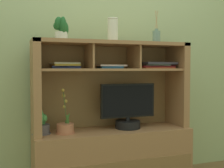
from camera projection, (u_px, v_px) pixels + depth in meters
The scene contains 11 objects.
back_wall at pixel (103, 30), 2.73m from camera, with size 6.00×0.02×2.80m, color #A1B480.
media_console at pixel (112, 142), 2.54m from camera, with size 1.35×0.49×1.27m.
tv_monitor at pixel (128, 110), 2.55m from camera, with size 0.50×0.22×0.39m.
potted_orchid at pixel (65, 127), 2.35m from camera, with size 0.16×0.16×0.37m.
potted_fern at pixel (41, 124), 2.33m from camera, with size 0.15×0.15×0.23m.
magazine_stack_left at pixel (110, 66), 2.52m from camera, with size 0.24×0.21×0.03m.
magazine_stack_centre at pixel (156, 65), 2.65m from camera, with size 0.33×0.25×0.06m.
magazine_stack_right at pixel (65, 65), 2.42m from camera, with size 0.25×0.22×0.05m.
diffuser_bottle at pixel (156, 37), 2.65m from camera, with size 0.07×0.07×0.30m.
potted_succulent at pixel (62, 29), 2.33m from camera, with size 0.12×0.12×0.18m.
ceramic_vase at pixel (113, 30), 2.47m from camera, with size 0.09×0.09×0.20m.
Camera 1 is at (-0.83, -2.36, 1.04)m, focal length 46.53 mm.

